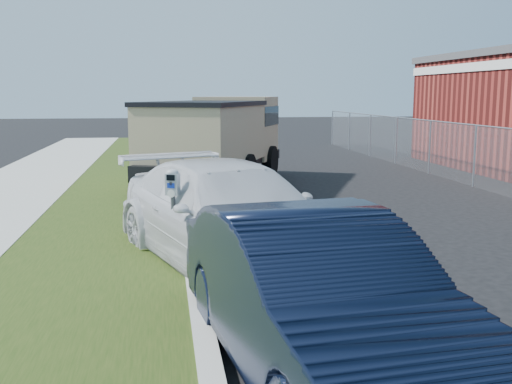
{
  "coord_description": "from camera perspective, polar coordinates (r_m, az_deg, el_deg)",
  "views": [
    {
      "loc": [
        -2.98,
        -9.22,
        2.7
      ],
      "look_at": [
        -1.4,
        1.0,
        1.0
      ],
      "focal_mm": 42.0,
      "sensor_mm": 36.0,
      "label": 1
    }
  ],
  "objects": [
    {
      "name": "parking_meter",
      "position": [
        8.87,
        -7.92,
        -0.45
      ],
      "size": [
        0.24,
        0.21,
        1.47
      ],
      "rotation": [
        0.0,
        0.0,
        -0.43
      ],
      "color": "#3F4247",
      "rests_on": "ground"
    },
    {
      "name": "white_wagon",
      "position": [
        9.46,
        -2.71,
        -2.18
      ],
      "size": [
        4.05,
        6.05,
        1.63
      ],
      "primitive_type": "imported",
      "rotation": [
        0.0,
        0.0,
        0.35
      ],
      "color": "silver",
      "rests_on": "ground"
    },
    {
      "name": "dump_truck",
      "position": [
        18.06,
        -3.75,
        5.4
      ],
      "size": [
        4.9,
        7.04,
        2.6
      ],
      "rotation": [
        0.0,
        0.0,
        -0.42
      ],
      "color": "black",
      "rests_on": "ground"
    },
    {
      "name": "navy_sedan",
      "position": [
        5.82,
        5.76,
        -9.89
      ],
      "size": [
        2.33,
        4.97,
        1.58
      ],
      "primitive_type": "imported",
      "rotation": [
        0.0,
        0.0,
        0.14
      ],
      "color": "black",
      "rests_on": "ground"
    },
    {
      "name": "chainlink_fence",
      "position": [
        18.6,
        20.17,
        4.33
      ],
      "size": [
        0.06,
        30.06,
        30.0
      ],
      "color": "slate",
      "rests_on": "ground"
    },
    {
      "name": "ground",
      "position": [
        10.06,
        8.84,
        -6.35
      ],
      "size": [
        120.0,
        120.0,
        0.0
      ],
      "primitive_type": "plane",
      "color": "black",
      "rests_on": "ground"
    },
    {
      "name": "streetside",
      "position": [
        11.81,
        -21.26,
        -4.19
      ],
      "size": [
        6.12,
        50.0,
        0.15
      ],
      "color": "#999991",
      "rests_on": "ground"
    }
  ]
}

